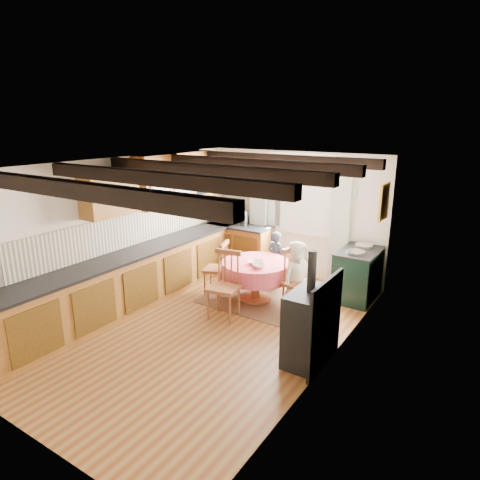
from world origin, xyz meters
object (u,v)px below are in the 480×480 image
Objects in this scene: chair_near at (223,285)px; chair_left at (216,267)px; child_right at (296,276)px; dining_table at (256,281)px; child_far at (276,259)px; cup at (260,262)px; aga_range at (358,274)px; cast_iron_stove at (310,308)px; chair_right at (300,282)px.

chair_left is (-0.69, 0.74, -0.05)m from chair_near.
chair_near is 1.18m from child_right.
child_far is (-0.02, 0.76, 0.18)m from dining_table.
chair_near is at bearing 104.45° from child_far.
child_right reaches higher than dining_table.
chair_left is 0.90× the size of child_far.
chair_left is 0.94m from cup.
child_far reaches higher than dining_table.
cast_iron_stove is at bearing -87.23° from aga_range.
chair_left is 1.50m from child_right.
chair_near is 0.92× the size of child_right.
chair_left reaches higher than aga_range.
chair_near is 1.01× the size of child_far.
dining_table is at bearing 106.54° from chair_right.
chair_left is 2.44m from aga_range.
dining_table is at bearing 108.51° from child_far.
chair_near is 1.01m from chair_left.
cast_iron_stove is 2.55m from child_far.
child_far is (-1.54, 2.01, -0.22)m from cast_iron_stove.
child_right is at bearing 10.65° from cup.
aga_range is (2.18, 1.09, -0.03)m from chair_left.
cup is at bearing 117.16° from child_far.
chair_left is 1.60m from chair_right.
cast_iron_stove reaches higher than chair_right.
dining_table is at bearing 151.75° from cup.
cup is at bearing -28.25° from dining_table.
cast_iron_stove is (1.52, -1.26, 0.39)m from dining_table.
child_right is at bearing 70.01° from chair_right.
dining_table is 0.85m from chair_right.
cup is (0.13, -0.07, 0.39)m from dining_table.
child_right reaches higher than chair_right.
cast_iron_stove is at bearing -25.50° from chair_near.
dining_table is 0.79m from chair_left.
cast_iron_stove is 15.58× the size of cup.
dining_table is 12.08× the size of cup.
cup is at bearing 112.43° from child_right.
aga_range is at bearing 40.61° from chair_near.
child_far is (-1.43, -0.26, 0.08)m from aga_range.
dining_table is at bearing -144.21° from aga_range.
chair_near is 1.10× the size of aga_range.
cup is at bearing 63.75° from chair_near.
chair_near is at bearing -129.29° from aga_range.
chair_left is 2.60m from cast_iron_stove.
chair_right is at bearing 2.16° from cup.
dining_table is 1.09× the size of child_far.
cup is (0.15, -0.82, 0.21)m from child_far.
chair_near is 0.71× the size of cast_iron_stove.
aga_range is at bearing -9.38° from chair_right.
chair_left is at bearing 64.63° from child_far.
chair_right is (0.83, -0.04, 0.18)m from dining_table.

